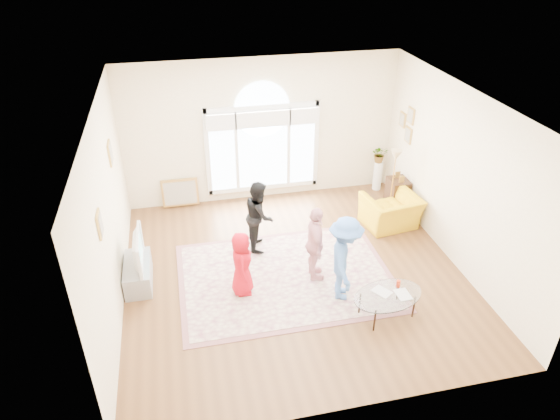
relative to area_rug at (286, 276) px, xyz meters
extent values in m
plane|color=brown|center=(0.18, 0.09, -0.01)|extent=(6.00, 6.00, 0.00)
plane|color=#F6E9C1|center=(0.18, 3.09, 1.59)|extent=(6.00, 0.00, 6.00)
plane|color=#F6E9C1|center=(0.18, -2.91, 1.59)|extent=(6.00, 0.00, 6.00)
plane|color=#F6E9C1|center=(-2.82, 0.09, 1.59)|extent=(0.00, 6.00, 6.00)
plane|color=#F6E9C1|center=(3.18, 0.09, 1.59)|extent=(0.00, 6.00, 6.00)
plane|color=white|center=(0.18, 0.09, 3.19)|extent=(6.00, 6.00, 0.00)
cube|color=white|center=(0.18, 3.05, 0.24)|extent=(2.50, 0.08, 0.10)
cube|color=white|center=(0.18, 3.05, 2.14)|extent=(2.50, 0.08, 0.10)
cube|color=white|center=(-1.04, 3.05, 1.19)|extent=(0.10, 0.08, 2.00)
cube|color=white|center=(1.40, 3.05, 1.19)|extent=(0.10, 0.08, 2.00)
cube|color=#C6E2FF|center=(-0.72, 3.05, 1.19)|extent=(0.55, 0.02, 1.80)
cube|color=#C6E2FF|center=(1.07, 3.05, 1.19)|extent=(0.55, 0.02, 1.80)
cube|color=#C6E2FF|center=(0.18, 3.05, 1.19)|extent=(1.10, 0.02, 1.80)
cylinder|color=#C6E2FF|center=(0.18, 3.05, 2.09)|extent=(1.20, 0.02, 1.20)
cube|color=white|center=(-0.41, 3.04, 1.19)|extent=(0.07, 0.04, 1.80)
cube|color=white|center=(0.76, 3.04, 1.19)|extent=(0.07, 0.04, 1.80)
cube|color=white|center=(-0.72, 2.97, 1.91)|extent=(0.65, 0.12, 0.35)
cube|color=white|center=(0.18, 2.97, 1.91)|extent=(1.20, 0.12, 0.35)
cube|color=white|center=(1.07, 2.97, 1.91)|extent=(0.65, 0.12, 0.35)
cube|color=tan|center=(-2.80, 1.39, 2.09)|extent=(0.03, 0.34, 0.40)
cube|color=#ADA38E|center=(-2.78, 1.39, 2.09)|extent=(0.01, 0.28, 0.34)
cube|color=tan|center=(-2.80, -0.81, 1.99)|extent=(0.03, 0.30, 0.36)
cube|color=#ADA38E|center=(-2.78, -0.81, 1.99)|extent=(0.01, 0.24, 0.30)
cube|color=tan|center=(3.16, 2.14, 2.04)|extent=(0.03, 0.28, 0.34)
cube|color=#ADA38E|center=(3.14, 2.14, 2.04)|extent=(0.01, 0.22, 0.28)
cube|color=tan|center=(3.16, 2.14, 1.61)|extent=(0.03, 0.28, 0.34)
cube|color=#ADA38E|center=(3.14, 2.14, 1.61)|extent=(0.01, 0.22, 0.28)
cube|color=tan|center=(3.16, 2.49, 1.83)|extent=(0.03, 0.26, 0.32)
cube|color=#ADA38E|center=(3.14, 2.49, 1.83)|extent=(0.01, 0.20, 0.26)
cube|color=beige|center=(0.00, 0.00, 0.00)|extent=(3.60, 2.60, 0.02)
cube|color=#8B5556|center=(0.00, 0.00, 0.00)|extent=(3.80, 2.80, 0.01)
cube|color=gray|center=(-2.57, 0.39, 0.20)|extent=(0.45, 1.00, 0.42)
imported|color=black|center=(-2.57, 0.39, 0.70)|extent=(0.13, 1.00, 0.57)
cube|color=#6CE7DD|center=(-2.48, 0.39, 0.70)|extent=(0.02, 0.82, 0.46)
ellipsoid|color=silver|center=(1.37, -1.32, 0.40)|extent=(1.31, 0.99, 0.02)
cylinder|color=black|center=(1.69, -1.03, 0.19)|extent=(0.03, 0.03, 0.40)
cylinder|color=black|center=(0.96, -1.19, 0.19)|extent=(0.03, 0.03, 0.40)
cylinder|color=black|center=(1.78, -1.45, 0.19)|extent=(0.03, 0.03, 0.40)
cylinder|color=black|center=(1.05, -1.61, 0.19)|extent=(0.03, 0.03, 0.40)
imported|color=#B2A58C|center=(1.20, -1.30, 0.42)|extent=(0.34, 0.36, 0.03)
imported|color=#B2A58C|center=(1.49, -1.38, 0.42)|extent=(0.22, 0.30, 0.02)
cylinder|color=red|center=(1.61, -1.16, 0.47)|extent=(0.07, 0.07, 0.12)
imported|color=#E5A90E|center=(2.52, 1.22, 0.34)|extent=(1.19, 1.08, 0.69)
cube|color=black|center=(2.96, 1.90, 0.34)|extent=(0.40, 0.50, 0.70)
cylinder|color=black|center=(2.70, 1.68, 0.00)|extent=(0.20, 0.20, 0.02)
cylinder|color=#BE9146|center=(2.70, 1.68, 0.67)|extent=(0.02, 0.02, 1.35)
cone|color=#CCB284|center=(2.70, 1.68, 1.39)|extent=(0.27, 0.27, 0.22)
cylinder|color=white|center=(2.88, 2.84, 0.34)|extent=(0.20, 0.20, 0.70)
imported|color=#33722D|center=(2.88, 2.84, 0.89)|extent=(0.43, 0.40, 0.40)
cube|color=tan|center=(-1.71, 2.99, -0.01)|extent=(0.80, 0.14, 0.62)
imported|color=red|center=(-0.81, -0.25, 0.60)|extent=(0.45, 0.62, 1.17)
imported|color=black|center=(-0.27, 1.05, 0.71)|extent=(0.64, 0.76, 1.40)
imported|color=pink|center=(0.50, -0.11, 0.71)|extent=(0.42, 0.85, 1.41)
imported|color=#4573C1|center=(0.83, -0.71, 0.77)|extent=(0.80, 1.09, 1.52)
camera|label=1|loc=(-1.63, -6.96, 5.61)|focal=32.00mm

